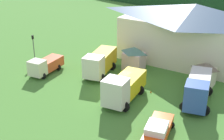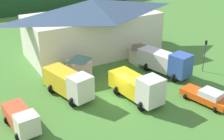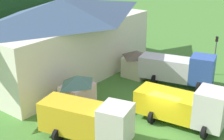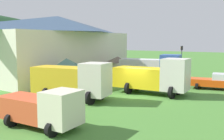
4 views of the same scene
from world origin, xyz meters
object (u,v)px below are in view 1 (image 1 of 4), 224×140
Objects in this scene: play_shed_pink at (134,58)px; service_pickup_orange at (158,130)px; play_shed_cream at (204,74)px; traffic_cone_near_pickup at (151,93)px; light_truck_cream at (45,65)px; heavy_rig_striped at (100,62)px; flatbed_truck_yellow at (123,87)px; depot_building at (193,33)px; traffic_light_west at (34,46)px; box_truck_blue at (198,89)px.

service_pickup_orange is (9.29, -12.53, -0.83)m from play_shed_pink.
play_shed_pink is (-9.47, -0.20, 0.14)m from play_shed_cream.
play_shed_pink is at bearing 135.36° from traffic_cone_near_pickup.
play_shed_pink reaches higher than play_shed_cream.
play_shed_pink is 11.76m from light_truck_cream.
heavy_rig_striped is 0.99× the size of flatbed_truck_yellow.
play_shed_pink is at bearing -127.82° from depot_building.
traffic_light_west is at bearing -120.20° from service_pickup_orange.
light_truck_cream is (-9.16, -7.37, -0.49)m from play_shed_pink.
depot_building is 9.31m from play_shed_pink.
flatbed_truck_yellow reaches higher than heavy_rig_striped.
play_shed_pink is 0.46× the size of heavy_rig_striped.
service_pickup_orange is 10.13× the size of traffic_cone_near_pickup.
depot_building is 13.95m from heavy_rig_striped.
flatbed_truck_yellow is at bearing 40.61° from heavy_rig_striped.
box_truck_blue is 1.96× the size of traffic_light_west.
light_truck_cream is at bearing -100.35° from flatbed_truck_yellow.
play_shed_cream is at bearing 48.55° from traffic_cone_near_pickup.
depot_building is 22.46m from traffic_light_west.
service_pickup_orange is (6.05, -4.23, -0.87)m from flatbed_truck_yellow.
flatbed_truck_yellow is 12.79× the size of traffic_cone_near_pickup.
traffic_light_west reaches higher than play_shed_pink.
light_truck_cream is 19.59m from box_truck_blue.
play_shed_pink reaches higher than service_pickup_orange.
traffic_light_west reaches higher than service_pickup_orange.
traffic_light_west reaches higher than box_truck_blue.
flatbed_truck_yellow is (12.39, -0.93, 0.53)m from light_truck_cream.
heavy_rig_striped is 7.65m from flatbed_truck_yellow.
play_shed_pink is at bearing 129.03° from heavy_rig_striped.
traffic_cone_near_pickup is at bearing 94.56° from light_truck_cream.
heavy_rig_striped is at bearing -132.33° from flatbed_truck_yellow.
box_truck_blue is (4.73, -11.55, -2.50)m from depot_building.
heavy_rig_striped is at bearing -137.52° from service_pickup_orange.
service_pickup_orange is (18.45, -5.16, -0.34)m from light_truck_cream.
light_truck_cream is 7.21m from heavy_rig_striped.
play_shed_pink is at bearing -164.73° from flatbed_truck_yellow.
play_shed_cream is 6.97m from traffic_cone_near_pickup.
play_shed_pink is at bearing -178.79° from play_shed_cream.
play_shed_cream is 4.75m from box_truck_blue.
flatbed_truck_yellow is at bearing -11.12° from traffic_light_west.
service_pickup_orange is at bearing -18.31° from traffic_light_west.
heavy_rig_striped is (-12.40, -3.97, 0.21)m from play_shed_cream.
flatbed_truck_yellow reaches higher than play_shed_pink.
flatbed_truck_yellow reaches higher than traffic_cone_near_pickup.
service_pickup_orange is at bearing -53.45° from play_shed_pink.
play_shed_cream is at bearing 106.76° from light_truck_cream.
traffic_cone_near_pickup is at bearing 0.43° from traffic_light_west.
depot_building is 2.94× the size of heavy_rig_striped.
light_truck_cream is 0.96× the size of service_pickup_orange.
play_shed_cream is 0.75× the size of traffic_light_west.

